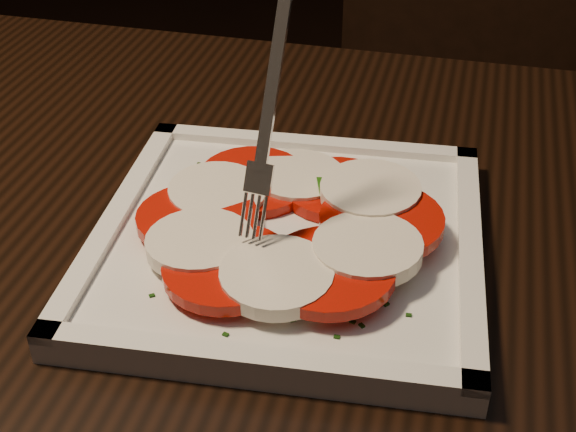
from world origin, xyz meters
name	(u,v)px	position (x,y,z in m)	size (l,w,h in m)	color
table	(364,422)	(-0.17, -0.16, 0.65)	(1.28, 0.93, 0.75)	black
chair	(457,64)	(-0.26, 0.73, 0.53)	(0.46, 0.46, 0.93)	black
plate	(288,243)	(-0.24, -0.11, 0.76)	(0.25, 0.25, 0.01)	white
caprese_salad	(288,221)	(-0.24, -0.11, 0.78)	(0.20, 0.21, 0.03)	#C20D04
fork	(274,107)	(-0.25, -0.12, 0.86)	(0.03, 0.07, 0.14)	white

